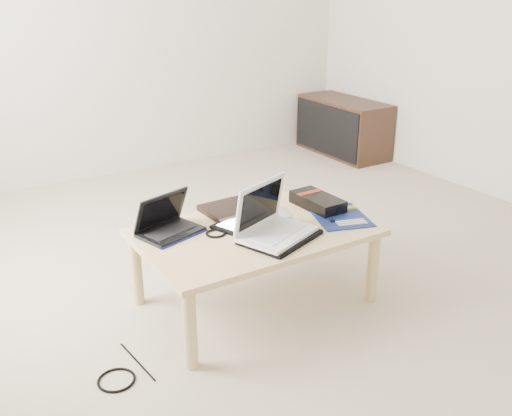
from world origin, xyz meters
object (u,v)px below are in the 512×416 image
white_laptop (271,224)px  netbook (168,225)px  gpu_box (317,202)px  media_cabinet (343,127)px  coffee_table (255,239)px

white_laptop → netbook: bearing=141.6°
netbook → gpu_box: (0.80, -0.12, -0.01)m
media_cabinet → gpu_box: media_cabinet is taller
netbook → white_laptop: white_laptop is taller
white_laptop → media_cabinet: bearing=43.0°
media_cabinet → netbook: netbook is taller
coffee_table → white_laptop: (0.01, -0.12, 0.12)m
netbook → gpu_box: bearing=-8.4°
netbook → white_laptop: 0.49m
media_cabinet → coffee_table: bearing=-139.0°
coffee_table → gpu_box: bearing=8.8°
gpu_box → netbook: bearing=171.6°
netbook → white_laptop: (0.38, -0.30, 0.03)m
media_cabinet → white_laptop: size_ratio=2.22×
coffee_table → white_laptop: size_ratio=2.71×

